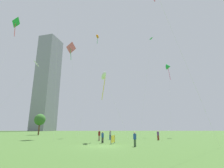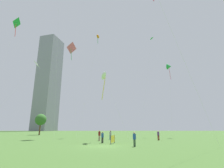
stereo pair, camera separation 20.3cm
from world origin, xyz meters
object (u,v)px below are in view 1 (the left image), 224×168
(kite_flying_0, at_px, (16,24))
(kite_flying_8, at_px, (169,67))
(kite_flying_2, at_px, (97,37))
(person_standing_4, at_px, (110,134))
(park_tree_0, at_px, (40,120))
(person_standing_3, at_px, (99,135))
(kite_flying_6, at_px, (104,76))
(event_banner, at_px, (113,139))
(distant_highrise_0, at_px, (47,82))
(person_standing_1, at_px, (103,136))
(kite_flying_3, at_px, (36,64))
(person_standing_0, at_px, (158,135))
(person_standing_2, at_px, (135,138))
(kite_flying_4, at_px, (151,40))
(kite_flying_1, at_px, (71,49))

(kite_flying_0, relative_size, kite_flying_8, 1.37)
(kite_flying_2, height_order, kite_flying_8, kite_flying_2)
(person_standing_4, distance_m, kite_flying_0, 33.00)
(kite_flying_0, relative_size, park_tree_0, 3.97)
(person_standing_3, relative_size, kite_flying_6, 0.15)
(event_banner, bearing_deg, distant_highrise_0, 113.97)
(person_standing_1, bearing_deg, kite_flying_3, 155.04)
(kite_flying_0, height_order, kite_flying_3, kite_flying_0)
(person_standing_0, bearing_deg, kite_flying_2, 149.71)
(kite_flying_0, xyz_separation_m, kite_flying_6, (20.76, -6.44, -14.52))
(person_standing_2, height_order, person_standing_4, person_standing_4)
(person_standing_2, height_order, kite_flying_0, kite_flying_0)
(person_standing_0, xyz_separation_m, kite_flying_3, (-21.67, -3.74, 11.90))
(kite_flying_0, distance_m, kite_flying_8, 39.94)
(person_standing_3, bearing_deg, kite_flying_3, -136.89)
(kite_flying_3, xyz_separation_m, kite_flying_4, (26.69, 22.53, 17.51))
(kite_flying_8, relative_size, event_banner, 9.14)
(person_standing_4, bearing_deg, person_standing_2, -80.69)
(person_standing_0, xyz_separation_m, kite_flying_2, (-12.51, 15.83, 28.83))
(person_standing_4, height_order, kite_flying_0, kite_flying_0)
(kite_flying_3, distance_m, park_tree_0, 32.41)
(park_tree_0, bearing_deg, person_standing_3, -52.67)
(person_standing_0, bearing_deg, person_standing_3, -150.39)
(person_standing_2, relative_size, kite_flying_0, 0.06)
(kite_flying_4, xyz_separation_m, park_tree_0, (-36.59, 7.27, -25.53))
(kite_flying_3, bearing_deg, event_banner, -14.54)
(person_standing_0, xyz_separation_m, distant_highrise_0, (-64.44, 118.90, 42.00))
(kite_flying_8, bearing_deg, park_tree_0, 160.48)
(person_standing_2, distance_m, kite_flying_4, 43.37)
(person_standing_1, xyz_separation_m, distant_highrise_0, (-54.59, 124.91, 42.06))
(person_standing_1, distance_m, kite_flying_1, 27.14)
(person_standing_3, bearing_deg, kite_flying_2, 128.27)
(person_standing_2, height_order, kite_flying_1, kite_flying_1)
(park_tree_0, bearing_deg, kite_flying_4, -11.23)
(park_tree_0, bearing_deg, distant_highrise_0, 109.49)
(person_standing_2, xyz_separation_m, kite_flying_4, (10.96, 29.92, 29.43))
(kite_flying_2, bearing_deg, kite_flying_8, -10.38)
(kite_flying_1, bearing_deg, person_standing_2, -57.06)
(person_standing_0, relative_size, person_standing_3, 0.96)
(kite_flying_8, relative_size, park_tree_0, 2.90)
(person_standing_4, bearing_deg, kite_flying_0, 172.39)
(person_standing_0, bearing_deg, person_standing_4, -168.12)
(park_tree_0, xyz_separation_m, distant_highrise_0, (-32.87, 92.85, 38.12))
(person_standing_4, distance_m, park_tree_0, 33.86)
(kite_flying_2, height_order, distant_highrise_0, distant_highrise_0)
(person_standing_2, relative_size, kite_flying_8, 0.08)
(kite_flying_4, xyz_separation_m, kite_flying_8, (2.68, -6.65, -11.77))
(person_standing_3, distance_m, kite_flying_2, 33.68)
(person_standing_3, distance_m, kite_flying_3, 16.41)
(distant_highrise_0, bearing_deg, person_standing_1, -50.18)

